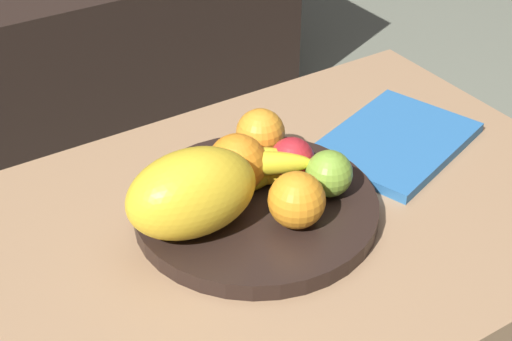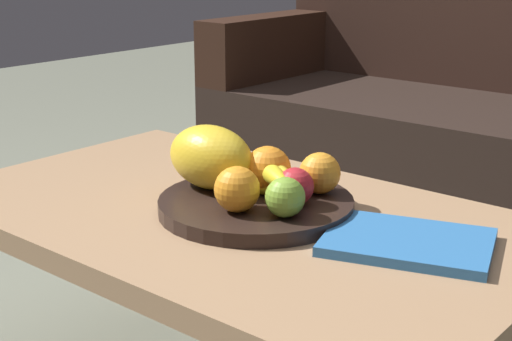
{
  "view_description": "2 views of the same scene",
  "coord_description": "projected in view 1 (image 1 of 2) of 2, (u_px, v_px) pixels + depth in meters",
  "views": [
    {
      "loc": [
        -0.4,
        -0.67,
        1.08
      ],
      "look_at": [
        0.04,
        0.02,
        0.5
      ],
      "focal_mm": 52.61,
      "sensor_mm": 36.0,
      "label": 1
    },
    {
      "loc": [
        0.84,
        -0.94,
        0.88
      ],
      "look_at": [
        0.04,
        0.02,
        0.5
      ],
      "focal_mm": 53.66,
      "sensor_mm": 36.0,
      "label": 2
    }
  ],
  "objects": [
    {
      "name": "coffee_table",
      "position": [
        241.0,
        256.0,
        1.04
      ],
      "size": [
        1.07,
        0.63,
        0.43
      ],
      "color": "#A27B57",
      "rests_on": "ground_plane"
    },
    {
      "name": "fruit_bowl",
      "position": [
        256.0,
        207.0,
        1.04
      ],
      "size": [
        0.34,
        0.34,
        0.03
      ],
      "primitive_type": "cylinder",
      "color": "black",
      "rests_on": "coffee_table"
    },
    {
      "name": "melon_large_front",
      "position": [
        192.0,
        193.0,
        0.95
      ],
      "size": [
        0.18,
        0.12,
        0.11
      ],
      "primitive_type": "ellipsoid",
      "rotation": [
        0.0,
        0.0,
        -0.05
      ],
      "color": "yellow",
      "rests_on": "fruit_bowl"
    },
    {
      "name": "orange_front",
      "position": [
        297.0,
        200.0,
        0.97
      ],
      "size": [
        0.08,
        0.08,
        0.08
      ],
      "primitive_type": "sphere",
      "color": "orange",
      "rests_on": "fruit_bowl"
    },
    {
      "name": "orange_left",
      "position": [
        237.0,
        163.0,
        1.03
      ],
      "size": [
        0.08,
        0.08,
        0.08
      ],
      "primitive_type": "sphere",
      "color": "orange",
      "rests_on": "fruit_bowl"
    },
    {
      "name": "orange_right",
      "position": [
        260.0,
        133.0,
        1.1
      ],
      "size": [
        0.07,
        0.07,
        0.07
      ],
      "primitive_type": "sphere",
      "color": "orange",
      "rests_on": "fruit_bowl"
    },
    {
      "name": "apple_front",
      "position": [
        292.0,
        160.0,
        1.05
      ],
      "size": [
        0.06,
        0.06,
        0.06
      ],
      "primitive_type": "sphere",
      "color": "red",
      "rests_on": "fruit_bowl"
    },
    {
      "name": "apple_left",
      "position": [
        329.0,
        174.0,
        1.02
      ],
      "size": [
        0.07,
        0.07,
        0.07
      ],
      "primitive_type": "sphere",
      "color": "#7EAC36",
      "rests_on": "fruit_bowl"
    },
    {
      "name": "banana_bunch",
      "position": [
        243.0,
        170.0,
        1.03
      ],
      "size": [
        0.17,
        0.14,
        0.06
      ],
      "color": "yellow",
      "rests_on": "fruit_bowl"
    },
    {
      "name": "magazine",
      "position": [
        396.0,
        141.0,
        1.18
      ],
      "size": [
        0.29,
        0.25,
        0.02
      ],
      "primitive_type": "cube",
      "rotation": [
        0.0,
        0.0,
        0.33
      ],
      "color": "#2E6CAE",
      "rests_on": "coffee_table"
    }
  ]
}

